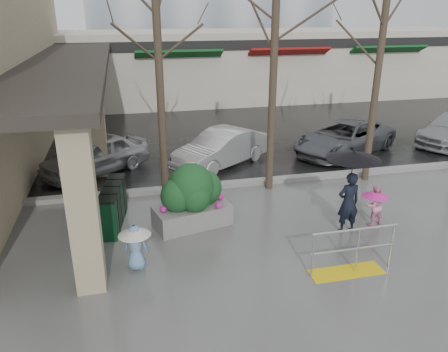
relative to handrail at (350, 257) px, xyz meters
name	(u,v)px	position (x,y,z in m)	size (l,w,h in m)	color
ground	(269,251)	(-1.36, 1.20, -0.38)	(120.00, 120.00, 0.00)	#51514F
street_asphalt	(166,89)	(-1.36, 23.20, -0.37)	(120.00, 36.00, 0.01)	black
curb	(228,184)	(-1.36, 5.20, -0.30)	(120.00, 0.30, 0.15)	gray
canopy_slab	(66,58)	(-6.16, 9.20, 3.25)	(2.80, 18.00, 0.25)	#2D2823
pillar_front	(83,207)	(-5.26, 0.70, 1.37)	(0.55, 0.55, 3.50)	tan
pillar_back	(96,124)	(-5.26, 7.20, 1.37)	(0.55, 0.55, 3.50)	tan
storefront_row	(206,66)	(0.64, 19.17, 1.64)	(34.00, 6.74, 4.00)	beige
handrail	(350,257)	(0.00, 0.00, 0.00)	(1.90, 0.50, 1.03)	yellow
tree_west	(156,14)	(-3.36, 4.80, 4.71)	(3.20, 3.20, 6.80)	#382B21
tree_midwest	(276,8)	(-0.16, 4.80, 4.86)	(3.20, 3.20, 7.00)	#382B21
tree_mideast	(384,22)	(3.14, 4.80, 4.48)	(3.20, 3.20, 6.50)	#382B21
woman	(351,181)	(0.79, 1.66, 0.99)	(1.30, 1.30, 2.14)	black
child_pink	(374,202)	(1.64, 1.86, 0.25)	(0.67, 0.67, 1.07)	#FC9AC3
child_blue	(135,242)	(-4.36, 1.17, 0.27)	(0.69, 0.69, 1.03)	#6F97C6
planter	(192,196)	(-2.87, 2.91, 0.42)	(2.07, 1.37, 1.66)	#65625E
news_boxes	(113,206)	(-4.82, 3.38, 0.15)	(0.72, 1.93, 1.06)	#0C371D
car_a	(95,155)	(-5.42, 7.40, 0.25)	(1.49, 3.70, 1.26)	#A6A6AB
car_b	(221,148)	(-1.13, 7.20, 0.25)	(1.33, 3.82, 1.26)	silver
car_c	(344,138)	(3.73, 7.43, 0.25)	(2.09, 4.53, 1.26)	#585B60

